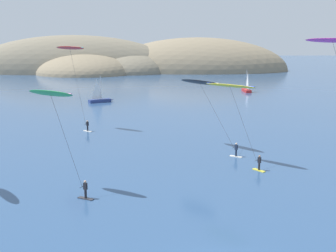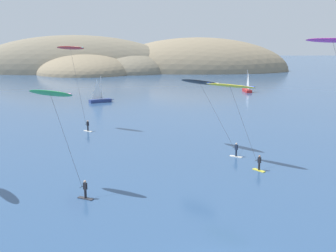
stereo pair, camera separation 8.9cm
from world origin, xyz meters
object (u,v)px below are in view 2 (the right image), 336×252
Objects in this scene: sailboat_far at (247,89)px; kitesurfer_yellow at (232,92)px; kitesurfer_green at (54,103)px; kitesurfer_black at (202,86)px; kitesurfer_red at (72,55)px; kitesurfer_magenta at (335,48)px; sailboat_near at (101,99)px.

kitesurfer_yellow is at bearing -103.82° from sailboat_far.
kitesurfer_black is (14.72, 15.29, -0.38)m from kitesurfer_green.
kitesurfer_red is 21.78m from kitesurfer_black.
kitesurfer_magenta is at bearing -31.64° from kitesurfer_red.
kitesurfer_green is 21.23m from kitesurfer_black.
kitesurfer_yellow reaches higher than kitesurfer_black.
sailboat_far is 64.99m from kitesurfer_magenta.
kitesurfer_red is 1.33× the size of kitesurfer_green.
sailboat_far is 0.65× the size of kitesurfer_yellow.
sailboat_far is 0.43× the size of kitesurfer_magenta.
kitesurfer_black is at bearing -32.64° from kitesurfer_red.
kitesurfer_red reaches higher than kitesurfer_yellow.
kitesurfer_red is 27.28m from kitesurfer_green.
kitesurfer_yellow is 28.01m from kitesurfer_red.
sailboat_far is 0.67× the size of kitesurfer_black.
kitesurfer_red reaches higher than sailboat_near.
sailboat_near is 43.67m from kitesurfer_black.
kitesurfer_black is at bearing 46.10° from kitesurfer_green.
kitesurfer_red is at bearing 97.21° from kitesurfer_green.
kitesurfer_yellow is (20.00, -46.41, 7.50)m from sailboat_near.
sailboat_far is 78.85m from kitesurfer_green.
sailboat_far is 58.25m from kitesurfer_red.
sailboat_far is at bearing 85.58° from kitesurfer_magenta.
kitesurfer_magenta is at bearing -94.42° from sailboat_far.
sailboat_far is (35.52, 16.68, 0.00)m from sailboat_near.
kitesurfer_red is at bearing 137.85° from kitesurfer_yellow.
sailboat_far is at bearing 72.16° from kitesurfer_black.
kitesurfer_black is (17.49, -39.34, 7.32)m from sailboat_near.
kitesurfer_black is 15.92m from kitesurfer_magenta.
kitesurfer_black is 0.64× the size of kitesurfer_magenta.
sailboat_near is 0.60× the size of kitesurfer_green.
sailboat_far is at bearing 76.18° from kitesurfer_yellow.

